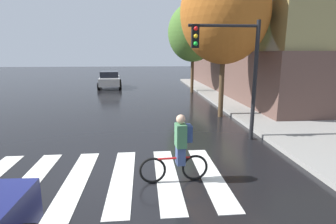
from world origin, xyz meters
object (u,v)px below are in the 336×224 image
object	(u,v)px
cyclist	(179,149)
fire_hydrant	(252,101)
street_tree_near	(225,12)
sedan_mid	(110,79)
traffic_light_near	(233,60)
street_tree_mid	(193,33)

from	to	relation	value
cyclist	fire_hydrant	distance (m)	9.62
street_tree_near	cyclist	bearing A→B (deg)	-113.98
sedan_mid	cyclist	bearing A→B (deg)	-78.28
traffic_light_near	street_tree_near	world-z (taller)	street_tree_near
cyclist	street_tree_mid	size ratio (longest dim) A/B	0.25
sedan_mid	cyclist	xyz separation A→B (m)	(3.90, -18.80, 0.06)
traffic_light_near	street_tree_mid	world-z (taller)	street_tree_mid
street_tree_mid	sedan_mid	bearing A→B (deg)	153.05
cyclist	street_tree_mid	distance (m)	16.02
traffic_light_near	street_tree_mid	bearing A→B (deg)	86.10
fire_hydrant	traffic_light_near	bearing A→B (deg)	-120.19
traffic_light_near	street_tree_near	xyz separation A→B (m)	(0.72, 3.64, 2.08)
cyclist	traffic_light_near	xyz separation A→B (m)	(2.25, 3.03, 2.02)
cyclist	fire_hydrant	xyz separation A→B (m)	(5.19, 8.10, -0.31)
cyclist	traffic_light_near	bearing A→B (deg)	53.48
traffic_light_near	fire_hydrant	world-z (taller)	traffic_light_near
cyclist	street_tree_near	world-z (taller)	street_tree_near
fire_hydrant	sedan_mid	bearing A→B (deg)	130.35
cyclist	fire_hydrant	size ratio (longest dim) A/B	2.19
cyclist	fire_hydrant	world-z (taller)	cyclist
sedan_mid	traffic_light_near	xyz separation A→B (m)	(6.15, -15.77, 2.08)
cyclist	fire_hydrant	bearing A→B (deg)	57.33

